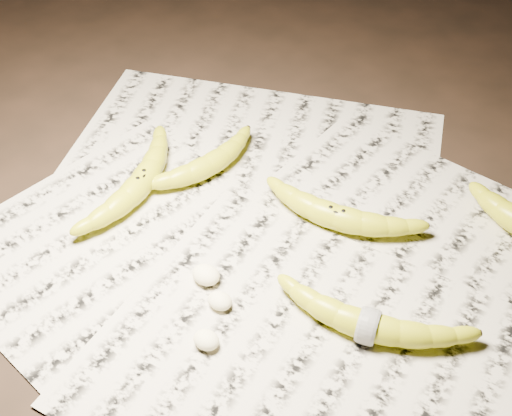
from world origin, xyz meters
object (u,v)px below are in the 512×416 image
Objects in this scene: banana_left_b at (207,164)px; banana_center at (337,215)px; banana_taped at (368,324)px; banana_left_a at (140,181)px.

banana_center is at bearing -71.59° from banana_left_b.
banana_center is at bearing 117.56° from banana_taped.
banana_left_a reaches higher than banana_left_b.
banana_taped is (0.33, -0.12, 0.00)m from banana_left_b.
banana_left_b is 0.81× the size of banana_taped.
banana_left_a is 1.07× the size of banana_center.
banana_left_a is at bearing 160.45° from banana_taped.
banana_taped is (0.38, -0.04, -0.00)m from banana_left_a.
banana_taped is at bearing -58.81° from banana_center.
banana_left_b is at bearing -43.63° from banana_left_a.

